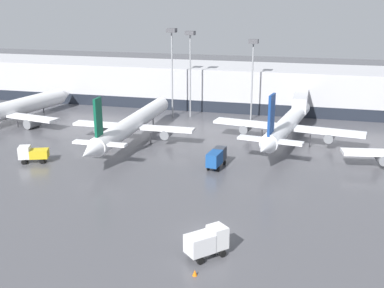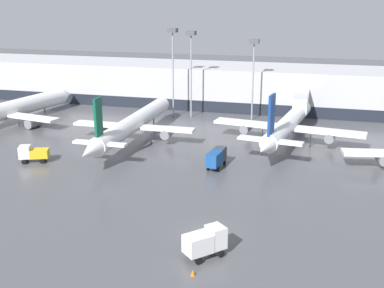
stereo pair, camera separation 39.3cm
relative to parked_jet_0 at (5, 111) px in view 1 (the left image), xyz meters
name	(u,v)px [view 1 (the left image)]	position (x,y,z in m)	size (l,w,h in m)	color
ground_plane	(208,234)	(48.06, -34.08, -2.57)	(320.00, 320.00, 0.00)	#4C4C51
terminal_building	(272,88)	(48.24, 27.80, 1.92)	(160.00, 29.15, 9.00)	#B2B2B7
parked_jet_0	(5,111)	(0.00, 0.00, 0.00)	(24.42, 38.83, 9.43)	white
parked_jet_1	(287,125)	(53.40, 0.63, 0.72)	(25.29, 33.18, 10.39)	silver
parked_jet_2	(133,123)	(28.22, -4.70, 0.59)	(21.16, 37.20, 10.08)	white
service_truck_0	(207,241)	(48.96, -38.59, -0.96)	(4.07, 4.14, 2.84)	silver
service_truck_2	(33,153)	(17.77, -18.60, -1.17)	(4.61, 3.36, 2.51)	gold
service_truck_3	(216,157)	(44.64, -14.06, -0.96)	(2.15, 5.03, 2.63)	#19478C
traffic_cone_0	(195,273)	(48.67, -42.02, -2.29)	(0.44, 0.44, 0.56)	orange
traffic_cone_1	(110,144)	(25.40, -8.16, -2.29)	(0.48, 0.48, 0.58)	orange
apron_light_mast_0	(190,49)	(32.95, 15.10, 11.13)	(1.80, 1.80, 17.23)	gray
apron_light_mast_1	(172,47)	(29.43, 14.16, 11.48)	(1.80, 1.80, 17.74)	gray
apron_light_mast_7	(253,56)	(45.36, 15.69, 10.15)	(1.80, 1.80, 15.84)	gray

